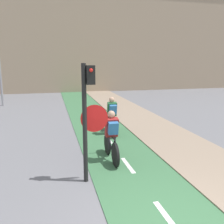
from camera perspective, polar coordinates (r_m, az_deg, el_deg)
name	(u,v)px	position (r m, az deg, el deg)	size (l,w,h in m)	color
building_row_background	(69,41)	(26.55, -9.77, 15.71)	(60.00, 5.20, 9.81)	gray
traffic_light_pole	(88,110)	(5.94, -5.47, 0.43)	(0.67, 0.25, 2.91)	black
cyclist_near	(112,138)	(7.44, -0.10, -5.87)	(0.46, 1.71, 1.54)	black
cyclist_far	(112,117)	(10.14, -0.04, -1.11)	(0.46, 1.70, 1.53)	black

